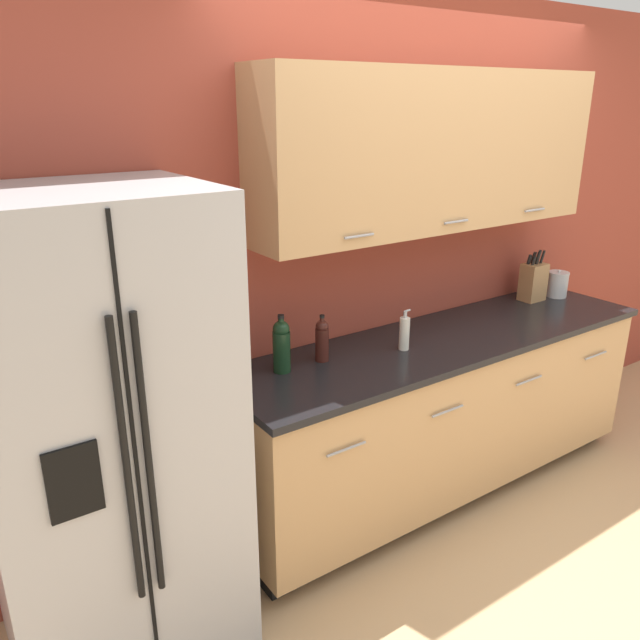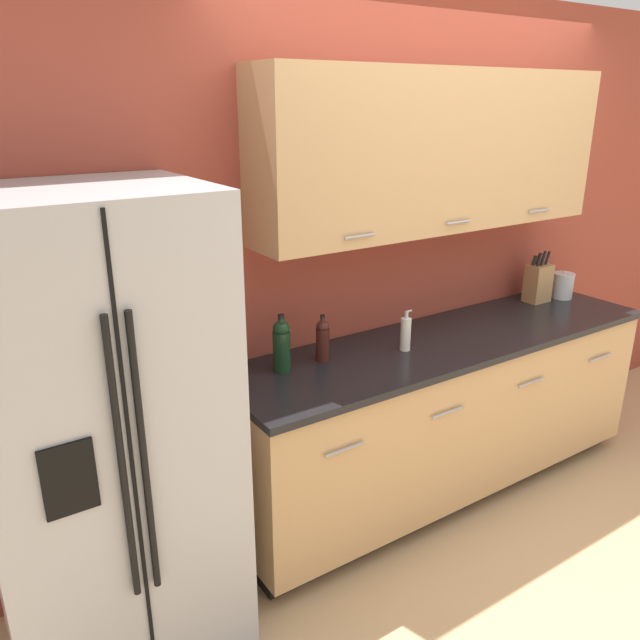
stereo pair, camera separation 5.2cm
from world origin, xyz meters
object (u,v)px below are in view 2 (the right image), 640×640
at_px(refrigerator, 104,437).
at_px(steel_canister, 563,285).
at_px(soap_dispenser, 406,334).
at_px(oil_bottle, 323,339).
at_px(knife_block, 538,282).
at_px(wine_bottle, 282,345).

relative_size(refrigerator, steel_canister, 10.43).
height_order(soap_dispenser, oil_bottle, oil_bottle).
bearing_deg(knife_block, soap_dispenser, -172.47).
bearing_deg(oil_bottle, refrigerator, -172.12).
relative_size(knife_block, oil_bottle, 1.40).
distance_m(wine_bottle, oil_bottle, 0.22).
relative_size(knife_block, wine_bottle, 1.18).
relative_size(wine_bottle, soap_dispenser, 1.33).
relative_size(wine_bottle, steel_canister, 1.56).
height_order(refrigerator, wine_bottle, refrigerator).
bearing_deg(steel_canister, knife_block, 167.97).
bearing_deg(soap_dispenser, steel_canister, 4.83).
distance_m(wine_bottle, soap_dispenser, 0.65).
distance_m(knife_block, steel_canister, 0.20).
relative_size(knife_block, soap_dispenser, 1.57).
height_order(knife_block, soap_dispenser, knife_block).
xyz_separation_m(refrigerator, knife_block, (2.67, 0.19, 0.12)).
bearing_deg(refrigerator, knife_block, 4.07).
relative_size(refrigerator, wine_bottle, 6.69).
xyz_separation_m(refrigerator, oil_bottle, (1.06, 0.15, 0.11)).
height_order(wine_bottle, soap_dispenser, wine_bottle).
distance_m(knife_block, soap_dispenser, 1.20).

